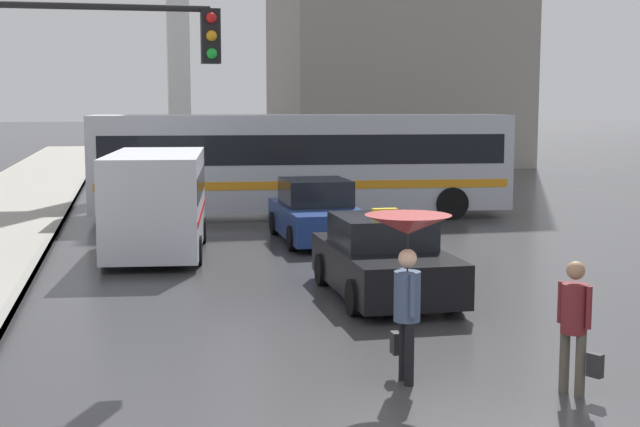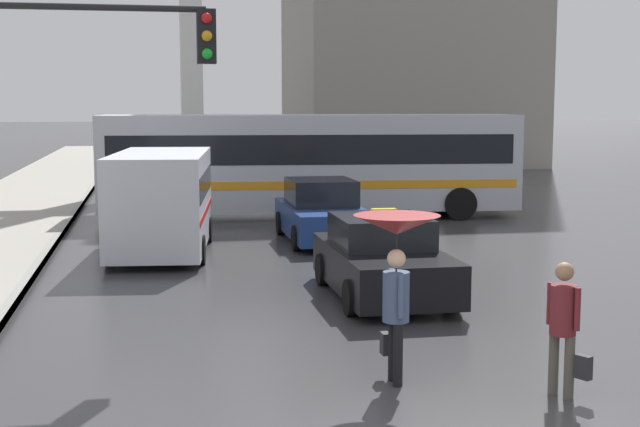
# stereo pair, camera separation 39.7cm
# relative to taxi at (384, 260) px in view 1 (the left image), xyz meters

# --- Properties ---
(taxi) EXTENTS (1.91, 4.03, 1.59)m
(taxi) POSITION_rel_taxi_xyz_m (0.00, 0.00, 0.00)
(taxi) COLOR black
(taxi) RESTS_ON ground_plane
(sedan_red) EXTENTS (1.91, 4.22, 1.53)m
(sedan_red) POSITION_rel_taxi_xyz_m (0.14, 6.51, 0.03)
(sedan_red) COLOR navy
(sedan_red) RESTS_ON ground_plane
(ambulance_van) EXTENTS (2.55, 5.20, 2.31)m
(ambulance_van) POSITION_rel_taxi_xyz_m (-3.80, 5.41, 0.62)
(ambulance_van) COLOR silver
(ambulance_van) RESTS_ON ground_plane
(city_bus) EXTENTS (12.50, 3.50, 3.06)m
(city_bus) POSITION_rel_taxi_xyz_m (0.65, 11.17, 1.05)
(city_bus) COLOR #B2B7C1
(city_bus) RESTS_ON ground_plane
(pedestrian_with_umbrella) EXTENTS (1.06, 1.06, 2.10)m
(pedestrian_with_umbrella) POSITION_rel_taxi_xyz_m (-1.09, -4.80, 1.02)
(pedestrian_with_umbrella) COLOR black
(pedestrian_with_umbrella) RESTS_ON ground_plane
(pedestrian_man) EXTENTS (0.47, 0.54, 1.61)m
(pedestrian_man) POSITION_rel_taxi_xyz_m (0.71, -5.65, 0.26)
(pedestrian_man) COLOR #4C473D
(pedestrian_man) RESTS_ON ground_plane
(traffic_light) EXTENTS (4.19, 0.38, 5.12)m
(traffic_light) POSITION_rel_taxi_xyz_m (-5.37, -1.51, 2.96)
(traffic_light) COLOR black
(traffic_light) RESTS_ON ground_plane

